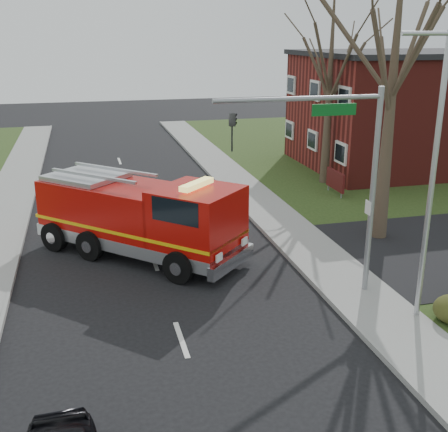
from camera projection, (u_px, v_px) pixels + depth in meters
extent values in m
plane|color=black|center=(181.00, 340.00, 15.96)|extent=(120.00, 120.00, 0.00)
cube|color=gray|center=(378.00, 312.00, 17.38)|extent=(2.40, 80.00, 0.15)
cube|color=maroon|center=(424.00, 112.00, 35.88)|extent=(15.00, 10.00, 7.00)
cube|color=black|center=(430.00, 53.00, 34.76)|extent=(15.40, 10.40, 0.30)
cube|color=silver|center=(313.00, 140.00, 34.59)|extent=(0.12, 1.40, 1.20)
cube|color=#491111|center=(335.00, 180.00, 29.64)|extent=(0.12, 2.00, 1.00)
cylinder|color=gray|center=(341.00, 192.00, 29.05)|extent=(0.08, 0.08, 0.90)
cylinder|color=gray|center=(329.00, 184.00, 30.52)|extent=(0.08, 0.08, 0.90)
cone|color=#3B2E22|center=(391.00, 95.00, 21.83)|extent=(0.64, 0.64, 12.00)
cone|color=#3B2E22|center=(329.00, 91.00, 30.71)|extent=(0.56, 0.56, 10.50)
cylinder|color=gray|center=(372.00, 195.00, 17.80)|extent=(0.18, 0.18, 6.80)
cylinder|color=gray|center=(300.00, 99.00, 16.23)|extent=(5.20, 0.14, 0.14)
cube|color=#0C591E|center=(334.00, 110.00, 16.59)|extent=(1.40, 0.06, 0.35)
imported|color=black|center=(233.00, 113.00, 15.87)|extent=(0.22, 0.18, 1.10)
cylinder|color=#B7BABF|center=(432.00, 186.00, 15.87)|extent=(0.16, 0.16, 8.40)
cylinder|color=#B7BABF|center=(426.00, 33.00, 14.43)|extent=(1.40, 0.12, 0.12)
cube|color=#AB0C07|center=(112.00, 210.00, 22.22)|extent=(5.84, 5.82, 2.22)
cube|color=#AB0C07|center=(197.00, 223.00, 20.23)|extent=(3.88, 3.88, 2.54)
cube|color=#B7BABF|center=(139.00, 237.00, 21.89)|extent=(7.81, 7.76, 0.48)
cube|color=#E5B20C|center=(138.00, 223.00, 21.70)|extent=(7.81, 7.77, 0.13)
cube|color=black|center=(225.00, 206.00, 19.43)|extent=(1.80, 1.81, 0.90)
cube|color=#E5D866|center=(197.00, 184.00, 19.79)|extent=(1.45, 1.46, 0.19)
cylinder|color=black|center=(179.00, 267.00, 19.44)|extent=(1.09, 1.08, 1.16)
cylinder|color=black|center=(219.00, 243.00, 21.69)|extent=(1.09, 1.08, 1.16)
cylinder|color=black|center=(55.00, 237.00, 22.34)|extent=(1.09, 1.08, 1.16)
cylinder|color=black|center=(102.00, 218.00, 24.59)|extent=(1.09, 1.08, 1.16)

